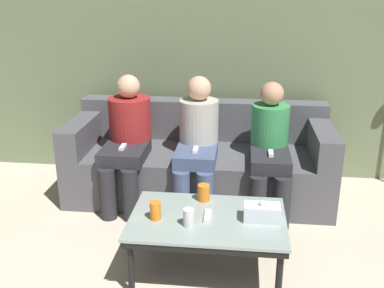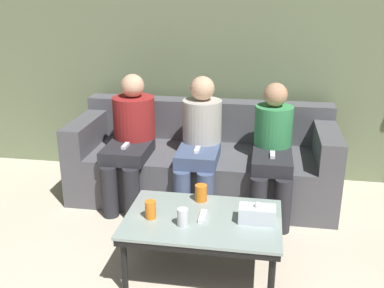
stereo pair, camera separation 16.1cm
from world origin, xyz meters
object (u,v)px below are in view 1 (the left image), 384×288
at_px(seated_person_mid_left, 197,140).
at_px(game_remote, 208,216).
at_px(seated_person_mid_right, 270,146).
at_px(tissue_box, 262,212).
at_px(couch, 200,161).
at_px(cup_far_center, 155,211).
at_px(coffee_table, 208,223).
at_px(cup_near_right, 204,193).
at_px(seated_person_left_end, 127,136).
at_px(cup_near_left, 189,217).

bearing_deg(seated_person_mid_left, game_remote, -80.42).
bearing_deg(seated_person_mid_right, seated_person_mid_left, 177.99).
bearing_deg(tissue_box, couch, 112.98).
xyz_separation_m(couch, cup_far_center, (-0.16, -1.21, 0.16)).
bearing_deg(seated_person_mid_right, game_remote, -114.29).
relative_size(couch, game_remote, 14.61).
relative_size(coffee_table, cup_far_center, 8.48).
xyz_separation_m(game_remote, seated_person_mid_left, (-0.16, 0.95, 0.16)).
bearing_deg(coffee_table, game_remote, -90.00).
distance_m(cup_near_right, tissue_box, 0.44).
bearing_deg(game_remote, seated_person_mid_left, 99.58).
bearing_deg(coffee_table, seated_person_left_end, 127.75).
relative_size(coffee_table, seated_person_left_end, 0.90).
bearing_deg(seated_person_left_end, game_remote, -52.25).
distance_m(cup_near_left, seated_person_mid_right, 1.16).
xyz_separation_m(cup_near_left, seated_person_mid_right, (0.52, 1.04, 0.10)).
relative_size(cup_far_center, seated_person_left_end, 0.11).
distance_m(couch, tissue_box, 1.26).
xyz_separation_m(couch, seated_person_mid_right, (0.58, -0.23, 0.25)).
bearing_deg(cup_far_center, tissue_box, 5.44).
height_order(coffee_table, cup_near_right, cup_near_right).
height_order(coffee_table, seated_person_mid_left, seated_person_mid_left).
height_order(cup_far_center, seated_person_left_end, seated_person_left_end).
height_order(couch, tissue_box, couch).
height_order(couch, seated_person_left_end, seated_person_left_end).
distance_m(couch, coffee_table, 1.17).
relative_size(couch, cup_far_center, 19.38).
xyz_separation_m(coffee_table, cup_near_right, (-0.04, 0.23, 0.10)).
xyz_separation_m(coffee_table, tissue_box, (0.33, 0.01, 0.09)).
distance_m(couch, seated_person_mid_right, 0.67).
height_order(cup_near_right, game_remote, cup_near_right).
relative_size(cup_near_right, tissue_box, 0.50).
xyz_separation_m(tissue_box, seated_person_left_end, (-1.07, 0.95, 0.13)).
height_order(coffee_table, game_remote, game_remote).
bearing_deg(tissue_box, cup_near_right, 149.24).
relative_size(cup_near_right, seated_person_left_end, 0.10).
distance_m(cup_near_right, seated_person_mid_right, 0.84).
bearing_deg(game_remote, seated_person_left_end, 127.75).
xyz_separation_m(cup_near_right, seated_person_left_end, (-0.69, 0.72, 0.12)).
xyz_separation_m(couch, seated_person_left_end, (-0.58, -0.21, 0.28)).
bearing_deg(cup_far_center, game_remote, 10.04).
distance_m(game_remote, seated_person_mid_left, 0.97).
xyz_separation_m(cup_far_center, tissue_box, (0.64, 0.06, -0.01)).
height_order(cup_near_right, seated_person_mid_right, seated_person_mid_right).
distance_m(couch, cup_near_left, 1.28).
bearing_deg(seated_person_left_end, cup_near_right, -46.26).
distance_m(coffee_table, seated_person_left_end, 1.22).
height_order(seated_person_left_end, seated_person_mid_right, seated_person_left_end).
xyz_separation_m(cup_near_left, tissue_box, (0.43, 0.12, -0.00)).
xyz_separation_m(tissue_box, game_remote, (-0.33, -0.01, -0.04)).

